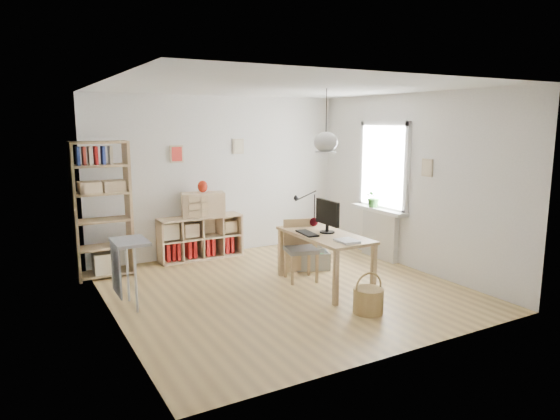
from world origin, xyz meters
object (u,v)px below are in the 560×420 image
cube_shelf (199,241)px  drawer_chest (203,204)px  storage_chest (311,256)px  monitor (327,215)px  chair (300,246)px  tall_bookshelf (101,204)px  desk (324,240)px

cube_shelf → drawer_chest: bearing=-26.2°
cube_shelf → storage_chest: (1.36, -1.39, -0.12)m
monitor → drawer_chest: (-1.00, 2.16, -0.09)m
cube_shelf → drawer_chest: size_ratio=2.01×
chair → monitor: 0.68m
cube_shelf → tall_bookshelf: size_ratio=0.70×
tall_bookshelf → drawer_chest: bearing=8.3°
cube_shelf → chair: size_ratio=1.61×
cube_shelf → tall_bookshelf: 1.77m
monitor → drawer_chest: monitor is taller
desk → tall_bookshelf: tall_bookshelf is taller
cube_shelf → tall_bookshelf: (-1.56, -0.28, 0.79)m
chair → storage_chest: 0.69m
tall_bookshelf → storage_chest: 3.25m
cube_shelf → chair: (0.89, -1.80, 0.20)m
desk → cube_shelf: size_ratio=1.07×
cube_shelf → tall_bookshelf: bearing=-169.8°
desk → tall_bookshelf: size_ratio=0.75×
desk → cube_shelf: 2.48m
tall_bookshelf → drawer_chest: 1.67m
chair → storage_chest: size_ratio=1.17×
chair → monitor: monitor is taller
desk → storage_chest: 1.02m
drawer_chest → monitor: bearing=-51.8°
storage_chest → drawer_chest: drawer_chest is taller
chair → storage_chest: bearing=55.7°
chair → tall_bookshelf: bearing=162.6°
cube_shelf → chair: bearing=-63.6°
tall_bookshelf → chair: size_ratio=2.30×
desk → cube_shelf: desk is taller
chair → storage_chest: chair is taller
cube_shelf → desk: bearing=-65.4°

